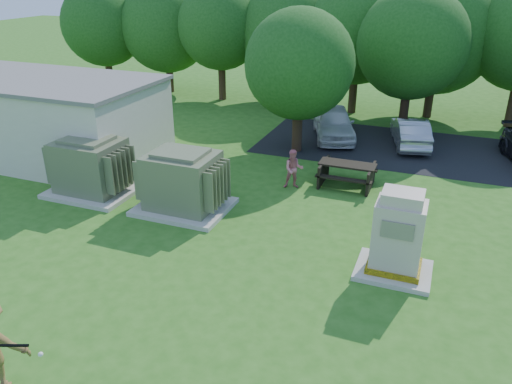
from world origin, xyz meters
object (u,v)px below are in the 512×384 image
at_px(person_at_picnic, 294,169).
at_px(picnic_table, 347,172).
at_px(transformer_right, 183,183).
at_px(car_white, 334,123).
at_px(car_silver_a, 410,132).
at_px(transformer_left, 91,167).
at_px(generator_cabinet, 397,239).

bearing_deg(person_at_picnic, picnic_table, 6.12).
xyz_separation_m(transformer_right, car_white, (2.89, 9.39, -0.23)).
height_order(person_at_picnic, car_silver_a, person_at_picnic).
xyz_separation_m(transformer_left, person_at_picnic, (6.59, 3.04, -0.24)).
bearing_deg(picnic_table, transformer_right, -139.77).
xyz_separation_m(generator_cabinet, picnic_table, (-2.41, 5.32, -0.49)).
bearing_deg(generator_cabinet, transformer_right, 169.07).
xyz_separation_m(picnic_table, car_white, (-1.79, 5.43, 0.19)).
height_order(transformer_right, person_at_picnic, transformer_right).
distance_m(person_at_picnic, car_silver_a, 7.38).
distance_m(transformer_left, transformer_right, 3.70).
height_order(generator_cabinet, car_silver_a, generator_cabinet).
bearing_deg(car_white, generator_cabinet, -87.64).
bearing_deg(transformer_right, picnic_table, 40.23).
relative_size(transformer_left, person_at_picnic, 2.04).
height_order(transformer_left, generator_cabinet, generator_cabinet).
bearing_deg(generator_cabinet, car_white, 111.31).
bearing_deg(picnic_table, car_white, 108.21).
bearing_deg(picnic_table, person_at_picnic, -152.93).
height_order(transformer_left, picnic_table, transformer_left).
bearing_deg(transformer_right, generator_cabinet, -10.93).
relative_size(generator_cabinet, person_at_picnic, 1.62).
height_order(picnic_table, car_silver_a, car_silver_a).
height_order(transformer_right, car_silver_a, transformer_right).
bearing_deg(generator_cabinet, transformer_left, 172.77).
distance_m(generator_cabinet, car_silver_a, 10.93).
distance_m(transformer_right, car_white, 9.82).
height_order(generator_cabinet, person_at_picnic, generator_cabinet).
distance_m(picnic_table, car_silver_a, 5.84).
distance_m(transformer_left, person_at_picnic, 7.26).
distance_m(transformer_left, car_silver_a, 13.89).
distance_m(transformer_right, person_at_picnic, 4.20).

